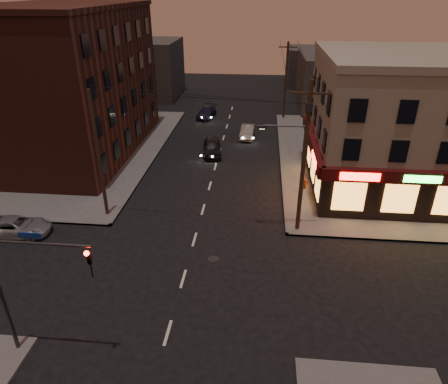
# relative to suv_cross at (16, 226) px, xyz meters

# --- Properties ---
(ground) EXTENTS (120.00, 120.00, 0.00)m
(ground) POSITION_rel_suv_cross_xyz_m (11.91, -3.52, -0.62)
(ground) COLOR black
(ground) RESTS_ON ground
(sidewalk_ne) EXTENTS (24.00, 28.00, 0.15)m
(sidewalk_ne) POSITION_rel_suv_cross_xyz_m (29.91, 15.48, -0.54)
(sidewalk_ne) COLOR #514F4C
(sidewalk_ne) RESTS_ON ground
(sidewalk_nw) EXTENTS (24.00, 28.00, 0.15)m
(sidewalk_nw) POSITION_rel_suv_cross_xyz_m (-6.09, 15.48, -0.54)
(sidewalk_nw) COLOR #514F4C
(sidewalk_nw) RESTS_ON ground
(pizza_building) EXTENTS (15.85, 12.85, 10.50)m
(pizza_building) POSITION_rel_suv_cross_xyz_m (27.84, 9.91, 4.73)
(pizza_building) COLOR tan
(pizza_building) RESTS_ON sidewalk_ne
(brick_apartment) EXTENTS (12.00, 20.00, 13.00)m
(brick_apartment) POSITION_rel_suv_cross_xyz_m (-2.59, 15.48, 6.03)
(brick_apartment) COLOR #452016
(brick_apartment) RESTS_ON sidewalk_nw
(bg_building_ne_a) EXTENTS (10.00, 12.00, 7.00)m
(bg_building_ne_a) POSITION_rel_suv_cross_xyz_m (25.91, 34.48, 2.88)
(bg_building_ne_a) COLOR #3F3D3A
(bg_building_ne_a) RESTS_ON ground
(bg_building_nw) EXTENTS (9.00, 10.00, 8.00)m
(bg_building_nw) POSITION_rel_suv_cross_xyz_m (-1.09, 38.48, 3.38)
(bg_building_nw) COLOR #3F3D3A
(bg_building_nw) RESTS_ON ground
(bg_building_ne_b) EXTENTS (8.00, 8.00, 6.00)m
(bg_building_ne_b) POSITION_rel_suv_cross_xyz_m (23.91, 48.48, 2.38)
(bg_building_ne_b) COLOR #3F3D3A
(bg_building_ne_b) RESTS_ON ground
(utility_pole_main) EXTENTS (4.20, 0.44, 10.00)m
(utility_pole_main) POSITION_rel_suv_cross_xyz_m (18.59, 2.28, 5.14)
(utility_pole_main) COLOR #382619
(utility_pole_main) RESTS_ON sidewalk_ne
(utility_pole_far) EXTENTS (0.26, 0.26, 9.00)m
(utility_pole_far) POSITION_rel_suv_cross_xyz_m (18.71, 28.48, 4.03)
(utility_pole_far) COLOR #382619
(utility_pole_far) RESTS_ON sidewalk_ne
(utility_pole_west) EXTENTS (0.24, 0.24, 9.00)m
(utility_pole_west) POSITION_rel_suv_cross_xyz_m (5.11, 2.98, 4.03)
(utility_pole_west) COLOR #382619
(utility_pole_west) RESTS_ON sidewalk_nw
(traffic_signal) EXTENTS (4.49, 0.32, 6.47)m
(traffic_signal) POSITION_rel_suv_cross_xyz_m (6.34, -9.12, 3.54)
(traffic_signal) COLOR #333538
(traffic_signal) RESTS_ON ground
(suv_cross) EXTENTS (4.54, 2.27, 1.23)m
(suv_cross) POSITION_rel_suv_cross_xyz_m (0.00, 0.00, 0.00)
(suv_cross) COLOR gray
(suv_cross) RESTS_ON ground
(sedan_near) EXTENTS (2.32, 4.57, 1.49)m
(sedan_near) POSITION_rel_suv_cross_xyz_m (11.24, 15.52, 0.13)
(sedan_near) COLOR black
(sedan_near) RESTS_ON ground
(sedan_mid) EXTENTS (1.66, 4.08, 1.31)m
(sedan_mid) POSITION_rel_suv_cross_xyz_m (14.50, 20.82, 0.04)
(sedan_mid) COLOR gray
(sedan_mid) RESTS_ON ground
(sedan_far) EXTENTS (2.39, 4.68, 1.30)m
(sedan_far) POSITION_rel_suv_cross_xyz_m (9.01, 27.95, 0.03)
(sedan_far) COLOR black
(sedan_far) RESTS_ON ground
(fire_hydrant) EXTENTS (0.38, 0.38, 0.84)m
(fire_hydrant) POSITION_rel_suv_cross_xyz_m (19.71, 8.47, -0.01)
(fire_hydrant) COLOR maroon
(fire_hydrant) RESTS_ON sidewalk_ne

